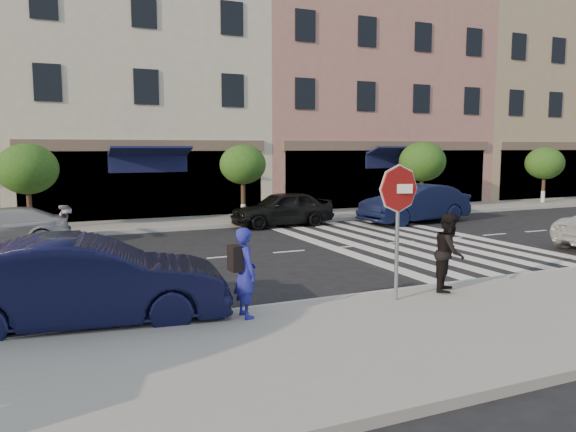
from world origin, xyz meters
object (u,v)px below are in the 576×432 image
object	(u,v)px
photographer	(245,272)
car_far_mid	(282,209)
car_near_mid	(85,282)
walker	(450,252)
car_far_right	(415,204)
stop_sign	(398,202)

from	to	relation	value
photographer	car_far_mid	bearing A→B (deg)	-30.08
car_near_mid	photographer	bearing A→B (deg)	-103.90
walker	car_far_right	xyz separation A→B (m)	(6.46, 9.77, -0.17)
stop_sign	car_far_mid	bearing A→B (deg)	93.94
stop_sign	car_near_mid	xyz separation A→B (m)	(-5.54, 1.17, -1.25)
stop_sign	car_far_mid	size ratio (longest dim) A/B	0.65
walker	car_far_mid	bearing A→B (deg)	41.43
stop_sign	walker	xyz separation A→B (m)	(1.39, 0.15, -1.09)
walker	car_far_right	world-z (taller)	walker
photographer	car_far_mid	size ratio (longest dim) A/B	0.39
car_near_mid	car_far_mid	distance (m)	12.92
walker	car_near_mid	world-z (taller)	walker
stop_sign	car_near_mid	world-z (taller)	stop_sign
car_near_mid	car_far_mid	world-z (taller)	car_near_mid
car_far_right	car_far_mid	bearing A→B (deg)	-110.62
photographer	car_near_mid	world-z (taller)	photographer
car_near_mid	walker	bearing A→B (deg)	-90.64
photographer	car_far_mid	xyz separation A→B (m)	(5.53, 11.10, -0.24)
car_near_mid	car_far_right	bearing A→B (deg)	-49.12
photographer	car_near_mid	bearing A→B (deg)	64.80
car_far_mid	photographer	bearing A→B (deg)	-28.34
stop_sign	car_near_mid	size ratio (longest dim) A/B	0.55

